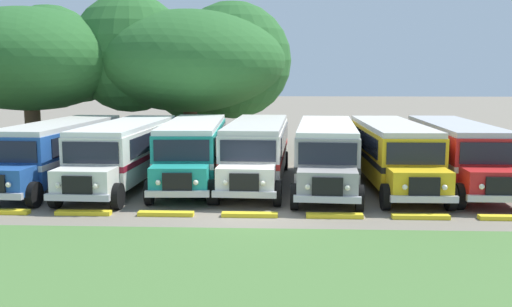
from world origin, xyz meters
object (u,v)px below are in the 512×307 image
(parked_bus_slot_1, at_px, (126,150))
(broad_shade_tree, at_px, (190,62))
(parked_bus_slot_4, at_px, (326,151))
(secondary_tree, at_px, (29,58))
(parked_bus_slot_5, at_px, (392,151))
(parked_bus_slot_3, at_px, (257,148))
(parked_bus_slot_6, at_px, (456,150))
(parked_bus_slot_0, at_px, (60,149))
(parked_bus_slot_2, at_px, (193,148))

(parked_bus_slot_1, height_order, broad_shade_tree, broad_shade_tree)
(parked_bus_slot_4, xyz_separation_m, secondary_tree, (-17.56, 8.92, 4.40))
(parked_bus_slot_1, relative_size, broad_shade_tree, 0.80)
(parked_bus_slot_4, bearing_deg, parked_bus_slot_5, 97.80)
(parked_bus_slot_4, relative_size, parked_bus_slot_5, 1.01)
(parked_bus_slot_3, xyz_separation_m, broad_shade_tree, (-4.81, 10.52, 4.23))
(parked_bus_slot_1, bearing_deg, parked_bus_slot_3, 99.83)
(parked_bus_slot_4, distance_m, parked_bus_slot_5, 3.00)
(parked_bus_slot_1, bearing_deg, parked_bus_slot_5, 93.64)
(parked_bus_slot_3, height_order, parked_bus_slot_6, same)
(parked_bus_slot_6, distance_m, broad_shade_tree, 18.11)
(broad_shade_tree, bearing_deg, parked_bus_slot_1, -95.92)
(parked_bus_slot_0, bearing_deg, parked_bus_slot_4, 93.09)
(parked_bus_slot_6, relative_size, secondary_tree, 0.87)
(parked_bus_slot_0, height_order, parked_bus_slot_6, same)
(broad_shade_tree, relative_size, secondary_tree, 1.09)
(parked_bus_slot_0, distance_m, parked_bus_slot_2, 6.18)
(parked_bus_slot_5, relative_size, parked_bus_slot_6, 1.00)
(parked_bus_slot_1, xyz_separation_m, broad_shade_tree, (1.18, 11.34, 4.23))
(parked_bus_slot_3, bearing_deg, broad_shade_tree, -153.20)
(parked_bus_slot_0, height_order, broad_shade_tree, broad_shade_tree)
(parked_bus_slot_1, relative_size, parked_bus_slot_2, 1.00)
(parked_bus_slot_4, xyz_separation_m, broad_shade_tree, (-7.99, 11.21, 4.23))
(parked_bus_slot_3, bearing_deg, secondary_tree, -117.57)
(parked_bus_slot_5, distance_m, broad_shade_tree, 16.11)
(parked_bus_slot_5, bearing_deg, broad_shade_tree, -135.85)
(parked_bus_slot_2, bearing_deg, parked_bus_slot_3, 87.53)
(parked_bus_slot_4, height_order, secondary_tree, secondary_tree)
(parked_bus_slot_5, bearing_deg, parked_bus_slot_3, -95.26)
(parked_bus_slot_2, xyz_separation_m, parked_bus_slot_6, (12.09, -0.26, 0.00))
(parked_bus_slot_0, xyz_separation_m, parked_bus_slot_1, (3.15, -0.12, 0.00))
(parked_bus_slot_3, distance_m, broad_shade_tree, 12.32)
(parked_bus_slot_2, height_order, parked_bus_slot_4, same)
(parked_bus_slot_0, xyz_separation_m, parked_bus_slot_4, (12.31, 0.01, 0.00))
(parked_bus_slot_1, bearing_deg, parked_bus_slot_0, -90.07)
(parked_bus_slot_0, height_order, parked_bus_slot_3, same)
(parked_bus_slot_0, relative_size, parked_bus_slot_1, 1.00)
(parked_bus_slot_6, xyz_separation_m, secondary_tree, (-23.48, 8.51, 4.40))
(parked_bus_slot_1, distance_m, parked_bus_slot_5, 12.16)
(parked_bus_slot_4, bearing_deg, parked_bus_slot_0, -86.16)
(parked_bus_slot_6, bearing_deg, secondary_tree, -109.02)
(broad_shade_tree, bearing_deg, parked_bus_slot_5, -45.07)
(parked_bus_slot_1, distance_m, parked_bus_slot_6, 15.09)
(parked_bus_slot_2, relative_size, parked_bus_slot_4, 1.00)
(parked_bus_slot_1, relative_size, parked_bus_slot_3, 1.00)
(parked_bus_slot_5, distance_m, parked_bus_slot_6, 2.94)
(parked_bus_slot_3, distance_m, secondary_tree, 17.15)
(parked_bus_slot_1, xyz_separation_m, parked_bus_slot_6, (15.08, 0.53, 0.00))
(parked_bus_slot_1, distance_m, broad_shade_tree, 12.16)
(parked_bus_slot_0, xyz_separation_m, parked_bus_slot_5, (15.30, 0.21, 0.00))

